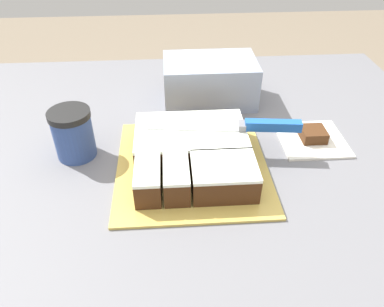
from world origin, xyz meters
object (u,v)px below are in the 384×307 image
at_px(cake_board, 192,165).
at_px(storage_box, 210,81).
at_px(coffee_cup, 73,134).
at_px(brownie, 313,134).
at_px(knife, 255,126).
at_px(cake, 193,153).

distance_m(cake_board, storage_box, 0.31).
height_order(coffee_cup, brownie, coffee_cup).
bearing_deg(brownie, storage_box, 136.48).
bearing_deg(knife, brownie, -159.11).
xyz_separation_m(cake_board, brownie, (0.30, 0.08, 0.02)).
relative_size(coffee_cup, storage_box, 0.46).
distance_m(cake_board, brownie, 0.31).
bearing_deg(cake_board, cake, 46.02).
height_order(coffee_cup, storage_box, storage_box).
relative_size(cake_board, storage_box, 1.39).
distance_m(cake_board, knife, 0.16).
xyz_separation_m(knife, brownie, (0.16, 0.04, -0.06)).
bearing_deg(knife, cake, 21.42).
height_order(brownie, storage_box, storage_box).
bearing_deg(knife, coffee_cup, 3.23).
bearing_deg(brownie, knife, -165.54).
xyz_separation_m(brownie, storage_box, (-0.23, 0.22, 0.04)).
bearing_deg(storage_box, knife, -74.29).
relative_size(cake_board, coffee_cup, 3.01).
xyz_separation_m(knife, storage_box, (-0.07, 0.26, -0.02)).
bearing_deg(knife, storage_box, -67.86).
xyz_separation_m(cake_board, coffee_cup, (-0.26, 0.06, 0.06)).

